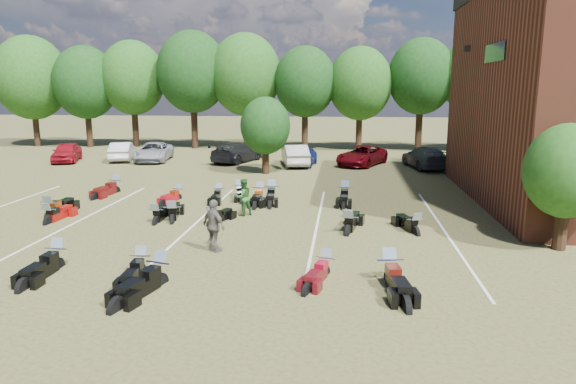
# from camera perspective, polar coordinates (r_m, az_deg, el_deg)

# --- Properties ---
(ground) EXTENTS (160.00, 160.00, 0.00)m
(ground) POSITION_cam_1_polar(r_m,az_deg,el_deg) (18.09, -3.70, -6.22)
(ground) COLOR brown
(ground) RESTS_ON ground
(car_0) EXTENTS (2.95, 4.57, 1.45)m
(car_0) POSITION_cam_1_polar(r_m,az_deg,el_deg) (42.01, -23.37, 4.10)
(car_0) COLOR maroon
(car_0) RESTS_ON ground
(car_1) EXTENTS (2.57, 4.53, 1.41)m
(car_1) POSITION_cam_1_polar(r_m,az_deg,el_deg) (41.23, -17.92, 4.34)
(car_1) COLOR #BABBBE
(car_1) RESTS_ON ground
(car_2) EXTENTS (3.04, 5.28, 1.38)m
(car_2) POSITION_cam_1_polar(r_m,az_deg,el_deg) (40.22, -14.69, 4.33)
(car_2) COLOR #9B9CA4
(car_2) RESTS_ON ground
(car_3) EXTENTS (3.63, 5.45, 1.47)m
(car_3) POSITION_cam_1_polar(r_m,az_deg,el_deg) (38.53, -5.69, 4.41)
(car_3) COLOR black
(car_3) RESTS_ON ground
(car_4) EXTENTS (1.94, 4.00, 1.32)m
(car_4) POSITION_cam_1_polar(r_m,az_deg,el_deg) (36.60, 1.75, 3.96)
(car_4) COLOR navy
(car_4) RESTS_ON ground
(car_5) EXTENTS (2.52, 4.83, 1.51)m
(car_5) POSITION_cam_1_polar(r_m,az_deg,el_deg) (36.64, 0.79, 4.13)
(car_5) COLOR #9FA09B
(car_5) RESTS_ON ground
(car_6) EXTENTS (4.19, 5.50, 1.39)m
(car_6) POSITION_cam_1_polar(r_m,az_deg,el_deg) (37.21, 8.22, 4.03)
(car_6) COLOR #56040C
(car_6) RESTS_ON ground
(car_7) EXTENTS (3.04, 5.47, 1.50)m
(car_7) POSITION_cam_1_polar(r_m,az_deg,el_deg) (36.72, 15.01, 3.74)
(car_7) COLOR #3B3A40
(car_7) RESTS_ON ground
(person_green) EXTENTS (1.01, 0.99, 1.64)m
(person_green) POSITION_cam_1_polar(r_m,az_deg,el_deg) (22.39, -5.01, -0.57)
(person_green) COLOR #265B22
(person_green) RESTS_ON ground
(person_grey) EXTENTS (1.12, 1.00, 1.82)m
(person_grey) POSITION_cam_1_polar(r_m,az_deg,el_deg) (17.59, -8.23, -3.75)
(person_grey) COLOR #59554C
(person_grey) RESTS_ON ground
(motorcycle_2) EXTENTS (0.77, 2.39, 1.33)m
(motorcycle_2) POSITION_cam_1_polar(r_m,az_deg,el_deg) (17.60, -24.24, -7.77)
(motorcycle_2) COLOR black
(motorcycle_2) RESTS_ON ground
(motorcycle_3) EXTENTS (0.86, 2.17, 1.18)m
(motorcycle_3) POSITION_cam_1_polar(r_m,az_deg,el_deg) (16.26, -15.98, -8.76)
(motorcycle_3) COLOR black
(motorcycle_3) RESTS_ON ground
(motorcycle_4) EXTENTS (1.42, 2.62, 1.39)m
(motorcycle_4) POSITION_cam_1_polar(r_m,az_deg,el_deg) (15.26, -14.10, -10.01)
(motorcycle_4) COLOR black
(motorcycle_4) RESTS_ON ground
(motorcycle_5) EXTENTS (1.17, 2.61, 1.41)m
(motorcycle_5) POSITION_cam_1_polar(r_m,az_deg,el_deg) (15.27, 11.17, -9.87)
(motorcycle_5) COLOR black
(motorcycle_5) RESTS_ON ground
(motorcycle_6) EXTENTS (1.23, 2.15, 1.14)m
(motorcycle_6) POSITION_cam_1_polar(r_m,az_deg,el_deg) (15.56, 4.12, -9.25)
(motorcycle_6) COLOR #500B11
(motorcycle_6) RESTS_ON ground
(motorcycle_7) EXTENTS (0.84, 2.26, 1.24)m
(motorcycle_7) POSITION_cam_1_polar(r_m,az_deg,el_deg) (23.34, -25.03, -3.21)
(motorcycle_7) COLOR maroon
(motorcycle_7) RESTS_ON ground
(motorcycle_8) EXTENTS (0.81, 2.53, 1.41)m
(motorcycle_8) POSITION_cam_1_polar(r_m,az_deg,el_deg) (24.32, -24.89, -2.63)
(motorcycle_8) COLOR black
(motorcycle_8) RESTS_ON ground
(motorcycle_9) EXTENTS (1.27, 2.50, 1.33)m
(motorcycle_9) POSITION_cam_1_polar(r_m,az_deg,el_deg) (21.88, -12.70, -3.32)
(motorcycle_9) COLOR black
(motorcycle_9) RESTS_ON ground
(motorcycle_10) EXTENTS (0.77, 2.19, 1.21)m
(motorcycle_10) POSITION_cam_1_polar(r_m,az_deg,el_deg) (21.84, -14.45, -3.44)
(motorcycle_10) COLOR black
(motorcycle_10) RESTS_ON ground
(motorcycle_11) EXTENTS (1.28, 2.11, 1.12)m
(motorcycle_11) POSITION_cam_1_polar(r_m,az_deg,el_deg) (21.17, -8.47, -3.67)
(motorcycle_11) COLOR black
(motorcycle_11) RESTS_ON ground
(motorcycle_12) EXTENTS (1.35, 2.29, 1.22)m
(motorcycle_12) POSITION_cam_1_polar(r_m,az_deg,el_deg) (20.25, 13.96, -4.59)
(motorcycle_12) COLOR black
(motorcycle_12) RESTS_ON ground
(motorcycle_13) EXTENTS (1.23, 2.58, 1.38)m
(motorcycle_13) POSITION_cam_1_polar(r_m,az_deg,el_deg) (19.83, 6.68, -4.67)
(motorcycle_13) COLOR black
(motorcycle_13) RESTS_ON ground
(motorcycle_14) EXTENTS (1.15, 2.50, 1.34)m
(motorcycle_14) POSITION_cam_1_polar(r_m,az_deg,el_deg) (28.82, -18.60, -0.06)
(motorcycle_14) COLOR #500B0B
(motorcycle_14) RESTS_ON ground
(motorcycle_15) EXTENTS (1.05, 2.09, 1.12)m
(motorcycle_15) POSITION_cam_1_polar(r_m,az_deg,el_deg) (26.23, -12.11, -0.82)
(motorcycle_15) COLOR maroon
(motorcycle_15) RESTS_ON ground
(motorcycle_16) EXTENTS (1.20, 2.26, 1.20)m
(motorcycle_16) POSITION_cam_1_polar(r_m,az_deg,el_deg) (26.52, -5.43, -0.47)
(motorcycle_16) COLOR black
(motorcycle_16) RESTS_ON ground
(motorcycle_17) EXTENTS (0.82, 2.40, 1.33)m
(motorcycle_17) POSITION_cam_1_polar(r_m,az_deg,el_deg) (25.44, -3.12, -0.96)
(motorcycle_17) COLOR black
(motorcycle_17) RESTS_ON ground
(motorcycle_18) EXTENTS (0.80, 2.08, 1.14)m
(motorcycle_18) POSITION_cam_1_polar(r_m,az_deg,el_deg) (25.91, -7.68, -0.82)
(motorcycle_18) COLOR black
(motorcycle_18) RESTS_ON ground
(motorcycle_19) EXTENTS (1.03, 2.55, 1.39)m
(motorcycle_19) POSITION_cam_1_polar(r_m,az_deg,el_deg) (25.63, -1.82, -0.85)
(motorcycle_19) COLOR black
(motorcycle_19) RESTS_ON ground
(motorcycle_20) EXTENTS (0.87, 2.51, 1.39)m
(motorcycle_20) POSITION_cam_1_polar(r_m,az_deg,el_deg) (25.54, 6.32, -0.96)
(motorcycle_20) COLOR black
(motorcycle_20) RESTS_ON ground
(tree_line) EXTENTS (56.00, 6.00, 9.79)m
(tree_line) POSITION_cam_1_polar(r_m,az_deg,el_deg) (46.13, 1.31, 12.59)
(tree_line) COLOR black
(tree_line) RESTS_ON ground
(young_tree_near_building) EXTENTS (2.80, 2.80, 4.16)m
(young_tree_near_building) POSITION_cam_1_polar(r_m,az_deg,el_deg) (19.64, 28.58, 2.05)
(young_tree_near_building) COLOR black
(young_tree_near_building) RESTS_ON ground
(young_tree_midfield) EXTENTS (3.20, 3.20, 4.70)m
(young_tree_midfield) POSITION_cam_1_polar(r_m,az_deg,el_deg) (32.93, -2.54, 7.36)
(young_tree_midfield) COLOR black
(young_tree_midfield) RESTS_ON ground
(parking_lines) EXTENTS (20.10, 14.00, 0.01)m
(parking_lines) POSITION_cam_1_polar(r_m,az_deg,el_deg) (21.56, -10.20, -3.42)
(parking_lines) COLOR silver
(parking_lines) RESTS_ON ground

